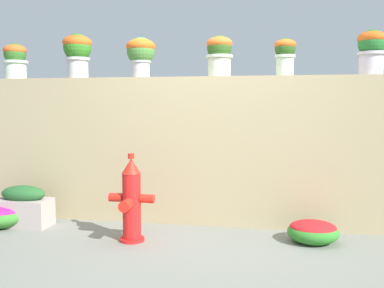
{
  "coord_description": "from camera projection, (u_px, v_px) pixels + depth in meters",
  "views": [
    {
      "loc": [
        0.65,
        -3.83,
        1.33
      ],
      "look_at": [
        -0.21,
        0.73,
        0.9
      ],
      "focal_mm": 40.55,
      "sensor_mm": 36.0,
      "label": 1
    }
  ],
  "objects": [
    {
      "name": "potted_plant_2",
      "position": [
        141.0,
        52.0,
        4.85
      ],
      "size": [
        0.33,
        0.33,
        0.45
      ],
      "color": "silver",
      "rests_on": "stone_wall"
    },
    {
      "name": "flower_bush_left",
      "position": [
        313.0,
        231.0,
        4.17
      ],
      "size": [
        0.49,
        0.44,
        0.22
      ],
      "color": "#30812A",
      "rests_on": "ground"
    },
    {
      "name": "potted_plant_1",
      "position": [
        77.0,
        51.0,
        4.98
      ],
      "size": [
        0.33,
        0.33,
        0.51
      ],
      "color": "beige",
      "rests_on": "stone_wall"
    },
    {
      "name": "potted_plant_4",
      "position": [
        285.0,
        53.0,
        4.61
      ],
      "size": [
        0.23,
        0.23,
        0.4
      ],
      "color": "beige",
      "rests_on": "stone_wall"
    },
    {
      "name": "fire_hydrant",
      "position": [
        131.0,
        202.0,
        4.18
      ],
      "size": [
        0.45,
        0.36,
        0.86
      ],
      "color": "red",
      "rests_on": "ground"
    },
    {
      "name": "potted_plant_0",
      "position": [
        15.0,
        59.0,
        5.13
      ],
      "size": [
        0.29,
        0.29,
        0.42
      ],
      "color": "silver",
      "rests_on": "stone_wall"
    },
    {
      "name": "stone_wall",
      "position": [
        213.0,
        151.0,
        4.83
      ],
      "size": [
        5.39,
        0.36,
        1.63
      ],
      "primitive_type": "cube",
      "color": "tan",
      "rests_on": "ground"
    },
    {
      "name": "planter_box",
      "position": [
        24.0,
        207.0,
        4.73
      ],
      "size": [
        0.59,
        0.31,
        0.45
      ],
      "color": "#AE9F9A",
      "rests_on": "ground"
    },
    {
      "name": "ground_plane",
      "position": [
        199.0,
        249.0,
        3.99
      ],
      "size": [
        24.0,
        24.0,
        0.0
      ],
      "primitive_type": "plane",
      "color": "slate"
    },
    {
      "name": "potted_plant_5",
      "position": [
        372.0,
        48.0,
        4.45
      ],
      "size": [
        0.29,
        0.29,
        0.47
      ],
      "color": "silver",
      "rests_on": "stone_wall"
    },
    {
      "name": "potted_plant_3",
      "position": [
        219.0,
        53.0,
        4.74
      ],
      "size": [
        0.29,
        0.29,
        0.45
      ],
      "color": "beige",
      "rests_on": "stone_wall"
    }
  ]
}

